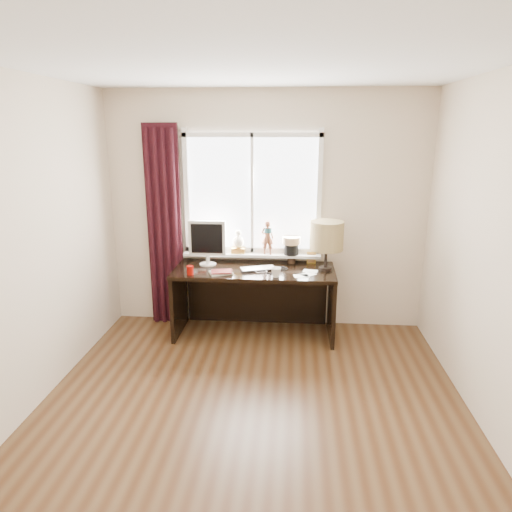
# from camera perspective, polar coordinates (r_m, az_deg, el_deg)

# --- Properties ---
(floor) EXTENTS (3.50, 4.00, 0.00)m
(floor) POSITION_cam_1_polar(r_m,az_deg,el_deg) (3.70, -0.87, -20.55)
(floor) COLOR #51371F
(floor) RESTS_ON ground
(ceiling) EXTENTS (3.50, 4.00, 0.00)m
(ceiling) POSITION_cam_1_polar(r_m,az_deg,el_deg) (3.02, -1.09, 23.56)
(ceiling) COLOR white
(ceiling) RESTS_ON wall_back
(wall_back) EXTENTS (3.50, 0.00, 2.60)m
(wall_back) POSITION_cam_1_polar(r_m,az_deg,el_deg) (5.06, 1.27, 5.54)
(wall_back) COLOR beige
(wall_back) RESTS_ON ground
(wall_front) EXTENTS (3.50, 0.00, 2.60)m
(wall_front) POSITION_cam_1_polar(r_m,az_deg,el_deg) (1.35, -10.27, -25.55)
(wall_front) COLOR beige
(wall_front) RESTS_ON ground
(wall_left) EXTENTS (0.00, 4.00, 2.60)m
(wall_left) POSITION_cam_1_polar(r_m,az_deg,el_deg) (3.72, -28.91, -0.12)
(wall_left) COLOR beige
(wall_left) RESTS_ON ground
(laptop) EXTENTS (0.42, 0.34, 0.03)m
(laptop) POSITION_cam_1_polar(r_m,az_deg,el_deg) (4.80, 0.29, -1.61)
(laptop) COLOR silver
(laptop) RESTS_ON desk
(mug) EXTENTS (0.14, 0.13, 0.10)m
(mug) POSITION_cam_1_polar(r_m,az_deg,el_deg) (4.57, 2.51, -2.01)
(mug) COLOR white
(mug) RESTS_ON desk
(red_cup) EXTENTS (0.07, 0.07, 0.09)m
(red_cup) POSITION_cam_1_polar(r_m,az_deg,el_deg) (4.69, -8.23, -1.78)
(red_cup) COLOR #7C0701
(red_cup) RESTS_ON desk
(window) EXTENTS (1.52, 0.21, 1.40)m
(window) POSITION_cam_1_polar(r_m,az_deg,el_deg) (5.02, -0.48, 5.51)
(window) COLOR white
(window) RESTS_ON ground
(curtain) EXTENTS (0.38, 0.09, 2.25)m
(curtain) POSITION_cam_1_polar(r_m,az_deg,el_deg) (5.20, -11.39, 3.42)
(curtain) COLOR black
(curtain) RESTS_ON floor
(desk) EXTENTS (1.70, 0.70, 0.75)m
(desk) POSITION_cam_1_polar(r_m,az_deg,el_deg) (5.01, -0.12, -3.98)
(desk) COLOR black
(desk) RESTS_ON floor
(monitor) EXTENTS (0.40, 0.18, 0.49)m
(monitor) POSITION_cam_1_polar(r_m,az_deg,el_deg) (4.94, -6.12, 1.98)
(monitor) COLOR beige
(monitor) RESTS_ON desk
(notebook_stack) EXTENTS (0.26, 0.23, 0.03)m
(notebook_stack) POSITION_cam_1_polar(r_m,az_deg,el_deg) (4.69, -4.40, -2.04)
(notebook_stack) COLOR beige
(notebook_stack) RESTS_ON desk
(brush_holder) EXTENTS (0.09, 0.09, 0.25)m
(brush_holder) POSITION_cam_1_polar(r_m,az_deg,el_deg) (5.06, 4.47, -0.18)
(brush_holder) COLOR black
(brush_holder) RESTS_ON desk
(icon_frame) EXTENTS (0.10, 0.03, 0.13)m
(icon_frame) POSITION_cam_1_polar(r_m,az_deg,el_deg) (5.06, 6.93, -0.21)
(icon_frame) COLOR gold
(icon_frame) RESTS_ON desk
(table_lamp) EXTENTS (0.35, 0.35, 0.52)m
(table_lamp) POSITION_cam_1_polar(r_m,az_deg,el_deg) (4.77, 8.82, 2.46)
(table_lamp) COLOR black
(table_lamp) RESTS_ON desk
(loose_papers) EXTENTS (0.26, 0.31, 0.00)m
(loose_papers) POSITION_cam_1_polar(r_m,az_deg,el_deg) (4.70, 6.34, -2.23)
(loose_papers) COLOR white
(loose_papers) RESTS_ON desk
(desk_cables) EXTENTS (0.26, 0.30, 0.01)m
(desk_cables) POSITION_cam_1_polar(r_m,az_deg,el_deg) (4.80, 2.77, -1.76)
(desk_cables) COLOR black
(desk_cables) RESTS_ON desk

